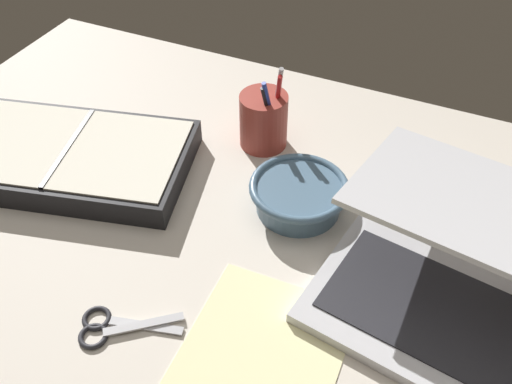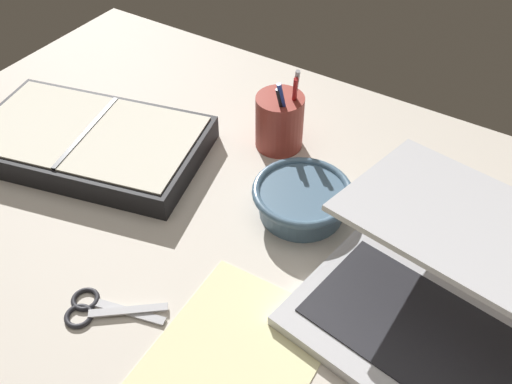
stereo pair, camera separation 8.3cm
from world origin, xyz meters
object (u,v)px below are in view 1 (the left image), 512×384
planner (72,157)px  scissors (108,327)px  bowl (299,195)px  laptop (459,279)px  pen_cup (264,120)px

planner → scissors: size_ratio=3.24×
bowl → laptop: bearing=-18.5°
bowl → planner: bearing=-170.1°
pen_cup → bowl: bearing=-47.9°
planner → scissors: 34.37cm
scissors → bowl: bearing=38.5°
laptop → scissors: 46.24cm
laptop → planner: size_ratio=0.89×
bowl → planner: size_ratio=0.36×
pen_cup → scissors: 44.35cm
bowl → pen_cup: 17.48cm
pen_cup → planner: size_ratio=0.37×
pen_cup → scissors: (-2.89, -44.00, -4.78)cm
bowl → scissors: size_ratio=1.16×
bowl → scissors: (-14.50, -31.14, -2.51)cm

